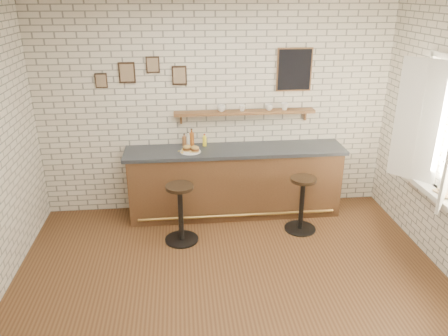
{
  "coord_description": "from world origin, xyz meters",
  "views": [
    {
      "loc": [
        -0.51,
        -4.03,
        3.09
      ],
      "look_at": [
        0.0,
        0.9,
        1.05
      ],
      "focal_mm": 35.0,
      "sensor_mm": 36.0,
      "label": 1
    }
  ],
  "objects_px": {
    "shelf_cup_a": "(221,108)",
    "ciabatta_sandwich": "(191,148)",
    "condiment_bottle_yellow": "(205,141)",
    "bar_stool_right": "(302,202)",
    "shelf_cup_d": "(285,106)",
    "bitters_bottle_white": "(188,141)",
    "shelf_cup_b": "(242,108)",
    "bar_stool_left": "(181,211)",
    "bar_counter": "(235,181)",
    "sandwich_plate": "(190,151)",
    "bitters_bottle_brown": "(184,141)",
    "bitters_bottle_amber": "(192,139)",
    "book_upper": "(440,193)",
    "book_lower": "(439,194)",
    "shelf_cup_c": "(269,107)"
  },
  "relations": [
    {
      "from": "ciabatta_sandwich",
      "to": "shelf_cup_c",
      "type": "height_order",
      "value": "shelf_cup_c"
    },
    {
      "from": "bitters_bottle_white",
      "to": "shelf_cup_b",
      "type": "relative_size",
      "value": 2.44
    },
    {
      "from": "bitters_bottle_white",
      "to": "shelf_cup_b",
      "type": "bearing_deg",
      "value": 2.7
    },
    {
      "from": "bitters_bottle_brown",
      "to": "book_upper",
      "type": "distance_m",
      "value": 3.33
    },
    {
      "from": "bar_stool_left",
      "to": "shelf_cup_c",
      "type": "height_order",
      "value": "shelf_cup_c"
    },
    {
      "from": "bitters_bottle_brown",
      "to": "shelf_cup_a",
      "type": "xyz_separation_m",
      "value": [
        0.53,
        0.04,
        0.46
      ]
    },
    {
      "from": "bar_counter",
      "to": "sandwich_plate",
      "type": "xyz_separation_m",
      "value": [
        -0.63,
        -0.06,
        0.51
      ]
    },
    {
      "from": "shelf_cup_d",
      "to": "book_upper",
      "type": "height_order",
      "value": "shelf_cup_d"
    },
    {
      "from": "condiment_bottle_yellow",
      "to": "bar_stool_right",
      "type": "relative_size",
      "value": 0.23
    },
    {
      "from": "ciabatta_sandwich",
      "to": "book_upper",
      "type": "height_order",
      "value": "ciabatta_sandwich"
    },
    {
      "from": "shelf_cup_c",
      "to": "shelf_cup_a",
      "type": "bearing_deg",
      "value": 89.01
    },
    {
      "from": "sandwich_plate",
      "to": "book_upper",
      "type": "height_order",
      "value": "sandwich_plate"
    },
    {
      "from": "condiment_bottle_yellow",
      "to": "shelf_cup_c",
      "type": "bearing_deg",
      "value": 2.24
    },
    {
      "from": "shelf_cup_a",
      "to": "shelf_cup_b",
      "type": "distance_m",
      "value": 0.29
    },
    {
      "from": "bitters_bottle_amber",
      "to": "bitters_bottle_white",
      "type": "bearing_deg",
      "value": 180.0
    },
    {
      "from": "ciabatta_sandwich",
      "to": "bar_stool_left",
      "type": "relative_size",
      "value": 0.32
    },
    {
      "from": "bar_stool_right",
      "to": "shelf_cup_a",
      "type": "relative_size",
      "value": 6.66
    },
    {
      "from": "bar_counter",
      "to": "shelf_cup_a",
      "type": "height_order",
      "value": "shelf_cup_a"
    },
    {
      "from": "bar_counter",
      "to": "shelf_cup_a",
      "type": "bearing_deg",
      "value": 130.85
    },
    {
      "from": "bar_stool_left",
      "to": "bitters_bottle_brown",
      "type": "bearing_deg",
      "value": 84.22
    },
    {
      "from": "bitters_bottle_amber",
      "to": "bar_counter",
      "type": "bearing_deg",
      "value": -15.3
    },
    {
      "from": "ciabatta_sandwich",
      "to": "bitters_bottle_white",
      "type": "distance_m",
      "value": 0.23
    },
    {
      "from": "bar_counter",
      "to": "shelf_cup_c",
      "type": "bearing_deg",
      "value": 21.72
    },
    {
      "from": "bitters_bottle_brown",
      "to": "book_lower",
      "type": "height_order",
      "value": "bitters_bottle_brown"
    },
    {
      "from": "bitters_bottle_brown",
      "to": "bitters_bottle_white",
      "type": "relative_size",
      "value": 0.89
    },
    {
      "from": "bitters_bottle_amber",
      "to": "shelf_cup_a",
      "type": "xyz_separation_m",
      "value": [
        0.43,
        0.04,
        0.43
      ]
    },
    {
      "from": "sandwich_plate",
      "to": "shelf_cup_c",
      "type": "relative_size",
      "value": 2.55
    },
    {
      "from": "bar_stool_left",
      "to": "shelf_cup_a",
      "type": "height_order",
      "value": "shelf_cup_a"
    },
    {
      "from": "condiment_bottle_yellow",
      "to": "shelf_cup_d",
      "type": "height_order",
      "value": "shelf_cup_d"
    },
    {
      "from": "bitters_bottle_amber",
      "to": "shelf_cup_b",
      "type": "xyz_separation_m",
      "value": [
        0.72,
        0.04,
        0.42
      ]
    },
    {
      "from": "bar_stool_left",
      "to": "bar_stool_right",
      "type": "distance_m",
      "value": 1.64
    },
    {
      "from": "shelf_cup_d",
      "to": "book_upper",
      "type": "bearing_deg",
      "value": -70.1
    },
    {
      "from": "shelf_cup_b",
      "to": "book_lower",
      "type": "distance_m",
      "value": 2.74
    },
    {
      "from": "ciabatta_sandwich",
      "to": "bitters_bottle_amber",
      "type": "height_order",
      "value": "bitters_bottle_amber"
    },
    {
      "from": "sandwich_plate",
      "to": "bar_stool_left",
      "type": "distance_m",
      "value": 0.88
    },
    {
      "from": "ciabatta_sandwich",
      "to": "shelf_cup_c",
      "type": "xyz_separation_m",
      "value": [
        1.12,
        0.26,
        0.48
      ]
    },
    {
      "from": "bar_stool_left",
      "to": "condiment_bottle_yellow",
      "type": "bearing_deg",
      "value": 66.57
    },
    {
      "from": "shelf_cup_a",
      "to": "book_upper",
      "type": "bearing_deg",
      "value": -52.75
    },
    {
      "from": "book_lower",
      "to": "bitters_bottle_white",
      "type": "bearing_deg",
      "value": 130.92
    },
    {
      "from": "shelf_cup_a",
      "to": "ciabatta_sandwich",
      "type": "bearing_deg",
      "value": -164.88
    },
    {
      "from": "bar_stool_left",
      "to": "shelf_cup_a",
      "type": "xyz_separation_m",
      "value": [
        0.62,
        0.9,
        1.12
      ]
    },
    {
      "from": "bitters_bottle_amber",
      "to": "book_upper",
      "type": "xyz_separation_m",
      "value": [
        2.74,
        -1.72,
        -0.16
      ]
    },
    {
      "from": "bitters_bottle_amber",
      "to": "shelf_cup_c",
      "type": "distance_m",
      "value": 1.19
    },
    {
      "from": "bar_counter",
      "to": "ciabatta_sandwich",
      "type": "bearing_deg",
      "value": -174.13
    },
    {
      "from": "bar_counter",
      "to": "condiment_bottle_yellow",
      "type": "bearing_deg",
      "value": 158.64
    },
    {
      "from": "sandwich_plate",
      "to": "bitters_bottle_brown",
      "type": "relative_size",
      "value": 1.45
    },
    {
      "from": "bar_stool_right",
      "to": "bitters_bottle_amber",
      "type": "bearing_deg",
      "value": 152.56
    },
    {
      "from": "sandwich_plate",
      "to": "ciabatta_sandwich",
      "type": "distance_m",
      "value": 0.05
    },
    {
      "from": "shelf_cup_b",
      "to": "shelf_cup_c",
      "type": "distance_m",
      "value": 0.39
    },
    {
      "from": "ciabatta_sandwich",
      "to": "bar_stool_left",
      "type": "distance_m",
      "value": 0.92
    }
  ]
}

